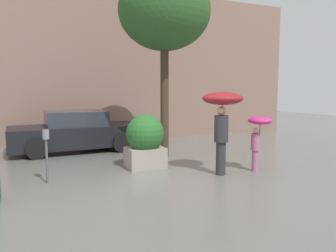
{
  "coord_description": "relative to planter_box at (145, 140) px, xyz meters",
  "views": [
    {
      "loc": [
        -2.55,
        -6.46,
        2.01
      ],
      "look_at": [
        0.97,
        1.6,
        1.05
      ],
      "focal_mm": 35.0,
      "sensor_mm": 36.0,
      "label": 1
    }
  ],
  "objects": [
    {
      "name": "person_child",
      "position": [
        2.43,
        -1.49,
        0.32
      ],
      "size": [
        0.6,
        0.6,
        1.37
      ],
      "rotation": [
        0.0,
        0.0,
        -0.82
      ],
      "color": "#B76684",
      "rests_on": "ground"
    },
    {
      "name": "planter_box",
      "position": [
        0.0,
        0.0,
        0.0
      ],
      "size": [
        0.99,
        0.99,
        1.39
      ],
      "color": "#9E9384",
      "rests_on": "ground"
    },
    {
      "name": "street_tree",
      "position": [
        1.04,
        1.15,
        3.56
      ],
      "size": [
        2.7,
        2.7,
        5.47
      ],
      "color": "#423323",
      "rests_on": "ground"
    },
    {
      "name": "person_adult",
      "position": [
        1.48,
        -1.32,
        0.83
      ],
      "size": [
        0.97,
        0.97,
        1.97
      ],
      "rotation": [
        0.0,
        0.0,
        0.87
      ],
      "color": "#2D2D33",
      "rests_on": "ground"
    },
    {
      "name": "parking_meter",
      "position": [
        -2.44,
        -0.52,
        0.12
      ],
      "size": [
        0.14,
        0.14,
        1.17
      ],
      "color": "#595B60",
      "rests_on": "ground"
    },
    {
      "name": "building_facade",
      "position": [
        -0.26,
        5.03,
        2.28
      ],
      "size": [
        18.0,
        0.3,
        6.0
      ],
      "color": "#8C6B5B",
      "rests_on": "ground"
    },
    {
      "name": "ground_plane",
      "position": [
        -0.26,
        -1.47,
        -0.72
      ],
      "size": [
        40.0,
        40.0,
        0.0
      ],
      "primitive_type": "plane",
      "color": "slate"
    },
    {
      "name": "parked_car_near",
      "position": [
        -1.3,
        3.19,
        -0.1
      ],
      "size": [
        4.23,
        2.11,
        1.33
      ],
      "rotation": [
        0.0,
        0.0,
        1.6
      ],
      "color": "black",
      "rests_on": "ground"
    }
  ]
}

